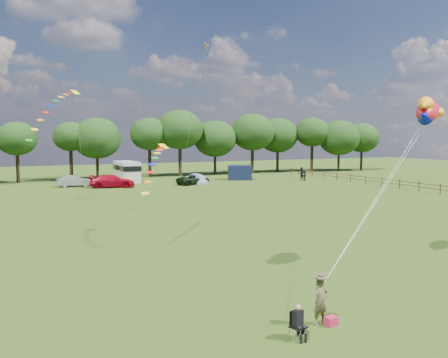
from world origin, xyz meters
name	(u,v)px	position (x,y,z in m)	size (l,w,h in m)	color
ground_plane	(301,285)	(0.00, 0.00, 0.00)	(180.00, 180.00, 0.00)	black
tree_line	(122,135)	(5.30, 54.99, 6.35)	(102.98, 10.98, 10.27)	black
fence	(358,178)	(32.00, 34.50, 0.70)	(0.12, 33.12, 1.20)	#472D19
car_b	(75,181)	(-2.91, 46.10, 0.70)	(1.47, 3.95, 1.39)	gray
car_c	(112,181)	(1.13, 43.06, 0.79)	(2.22, 5.28, 1.58)	#9C0618
car_d	(193,180)	(11.52, 42.28, 0.63)	(2.11, 4.66, 1.27)	black
campervan_c	(127,171)	(4.50, 49.31, 1.51)	(2.54, 5.78, 2.82)	#B2B2B4
tent_orange	(125,187)	(2.70, 43.29, 0.02)	(2.71, 2.97, 2.12)	orange
tent_greyblue	(196,184)	(12.20, 43.10, 0.02)	(3.61, 3.95, 2.69)	slate
awning_navy	(240,172)	(20.05, 45.87, 1.03)	(3.31, 2.69, 2.07)	black
kite_flyer	(321,302)	(-1.97, -4.19, 0.83)	(0.61, 0.40, 1.66)	brown
camp_chair	(297,318)	(-3.35, -4.85, 0.69)	(0.56, 0.56, 1.15)	#99999E
kite_bag	(331,321)	(-1.66, -4.40, 0.16)	(0.44, 0.29, 0.31)	#B11E3F
fish_kite	(427,111)	(7.48, 0.29, 7.71)	(3.09, 2.57, 1.72)	red
streamer_kite_b	(57,105)	(-7.75, 19.48, 8.63)	(4.30, 4.65, 3.80)	#D7DE0A
streamer_kite_c	(157,159)	(-2.81, 11.92, 5.02)	(3.14, 4.84, 2.79)	#FFC306
walker_a	(301,174)	(27.42, 41.16, 0.94)	(0.91, 0.56, 1.88)	black
walker_b	(304,176)	(27.45, 40.39, 0.75)	(0.97, 0.45, 1.51)	black
streamer_kite_d	(206,54)	(6.80, 26.71, 14.16)	(2.52, 5.03, 4.25)	yellow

